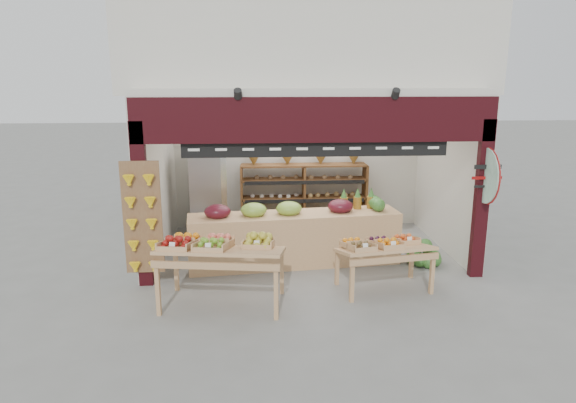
# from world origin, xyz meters

# --- Properties ---
(ground) EXTENTS (60.00, 60.00, 0.00)m
(ground) POSITION_xyz_m (0.00, 0.00, 0.00)
(ground) COLOR slate
(ground) RESTS_ON ground
(shop_structure) EXTENTS (6.36, 5.12, 5.40)m
(shop_structure) POSITION_xyz_m (0.00, 1.61, 3.92)
(shop_structure) COLOR beige
(shop_structure) RESTS_ON ground
(banana_board) EXTENTS (0.60, 0.15, 1.80)m
(banana_board) POSITION_xyz_m (-2.73, -1.17, 1.12)
(banana_board) COLOR brown
(banana_board) RESTS_ON ground
(gift_sign) EXTENTS (0.04, 0.93, 0.92)m
(gift_sign) POSITION_xyz_m (2.75, -1.15, 1.75)
(gift_sign) COLOR silver
(gift_sign) RESTS_ON ground
(back_shelving) EXTENTS (2.75, 0.45, 1.72)m
(back_shelving) POSITION_xyz_m (0.11, 1.88, 1.05)
(back_shelving) COLOR brown
(back_shelving) RESTS_ON ground
(refrigerator) EXTENTS (0.85, 0.85, 1.90)m
(refrigerator) POSITION_xyz_m (-1.95, 1.41, 0.95)
(refrigerator) COLOR silver
(refrigerator) RESTS_ON ground
(cardboard_stack) EXTENTS (1.04, 0.87, 0.65)m
(cardboard_stack) POSITION_xyz_m (-1.81, 0.58, 0.24)
(cardboard_stack) COLOR silver
(cardboard_stack) RESTS_ON ground
(mid_counter) EXTENTS (3.81, 1.12, 1.16)m
(mid_counter) POSITION_xyz_m (-0.28, -0.27, 0.51)
(mid_counter) COLOR tan
(mid_counter) RESTS_ON ground
(display_table_left) EXTENTS (1.91, 1.24, 1.12)m
(display_table_left) POSITION_xyz_m (-1.58, -1.84, 0.88)
(display_table_left) COLOR tan
(display_table_left) RESTS_ON ground
(display_table_right) EXTENTS (1.55, 1.03, 0.93)m
(display_table_right) POSITION_xyz_m (0.98, -1.49, 0.71)
(display_table_right) COLOR tan
(display_table_right) RESTS_ON ground
(watermelon_pile) EXTENTS (0.66, 0.63, 0.48)m
(watermelon_pile) POSITION_xyz_m (2.05, -0.45, 0.18)
(watermelon_pile) COLOR #1D4A18
(watermelon_pile) RESTS_ON ground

